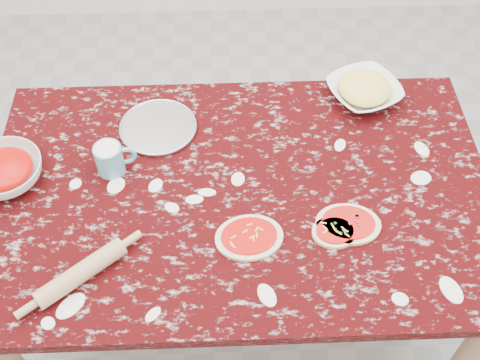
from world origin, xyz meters
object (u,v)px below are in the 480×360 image
rolling_pin (81,273)px  sauce_bowl (5,172)px  pizza_tray (158,128)px  cheese_bowl (364,92)px  worktable (240,205)px  flour_mug (111,158)px

rolling_pin → sauce_bowl: bearing=127.6°
pizza_tray → cheese_bowl: bearing=9.8°
worktable → pizza_tray: (-0.27, 0.28, 0.09)m
sauce_bowl → flour_mug: flour_mug is taller
cheese_bowl → flour_mug: 0.92m
cheese_bowl → rolling_pin: (-0.91, -0.70, -0.00)m
flour_mug → pizza_tray: bearing=52.0°
rolling_pin → worktable: bearing=33.1°
sauce_bowl → rolling_pin: sauce_bowl is taller
cheese_bowl → worktable: bearing=-138.6°
worktable → cheese_bowl: cheese_bowl is taller
flour_mug → cheese_bowl: bearing=19.3°
flour_mug → rolling_pin: (-0.05, -0.40, -0.03)m
worktable → pizza_tray: bearing=134.5°
worktable → cheese_bowl: size_ratio=6.58×
flour_mug → rolling_pin: size_ratio=0.48×
sauce_bowl → rolling_pin: size_ratio=0.88×
sauce_bowl → flour_mug: size_ratio=1.83×
cheese_bowl → sauce_bowl: bearing=-164.5°
sauce_bowl → rolling_pin: bearing=-52.4°
worktable → cheese_bowl: (0.46, 0.40, 0.11)m
rolling_pin → cheese_bowl: bearing=37.5°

